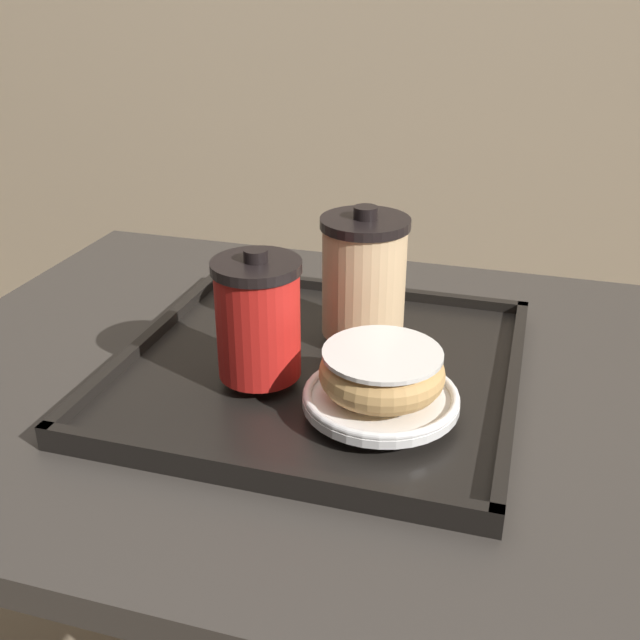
{
  "coord_description": "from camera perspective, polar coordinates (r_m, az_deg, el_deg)",
  "views": [
    {
      "loc": [
        0.22,
        -0.66,
        1.13
      ],
      "look_at": [
        0.03,
        -0.01,
        0.81
      ],
      "focal_mm": 42.0,
      "sensor_mm": 36.0,
      "label": 1
    }
  ],
  "objects": [
    {
      "name": "serving_tray",
      "position": [
        0.78,
        0.0,
        -3.77
      ],
      "size": [
        0.4,
        0.4,
        0.02
      ],
      "color": "black",
      "rests_on": "cafe_table"
    },
    {
      "name": "plate_with_chocolate_donut",
      "position": [
        0.69,
        4.65,
        -5.89
      ],
      "size": [
        0.14,
        0.14,
        0.01
      ],
      "color": "white",
      "rests_on": "serving_tray"
    },
    {
      "name": "spoon",
      "position": [
        0.88,
        -3.79,
        1.33
      ],
      "size": [
        0.03,
        0.16,
        0.01
      ],
      "rotation": [
        0.0,
        0.0,
        4.83
      ],
      "color": "silver",
      "rests_on": "serving_tray"
    },
    {
      "name": "coffee_cup_rear",
      "position": [
        0.79,
        3.36,
        3.4
      ],
      "size": [
        0.09,
        0.09,
        0.14
      ],
      "color": "#E0B784",
      "rests_on": "serving_tray"
    },
    {
      "name": "coffee_cup_front",
      "position": [
        0.71,
        -4.74,
        0.17
      ],
      "size": [
        0.09,
        0.09,
        0.13
      ],
      "color": "red",
      "rests_on": "serving_tray"
    },
    {
      "name": "donut_chocolate_glazed",
      "position": [
        0.67,
        4.74,
        -3.91
      ],
      "size": [
        0.11,
        0.11,
        0.04
      ],
      "color": "tan",
      "rests_on": "plate_with_chocolate_donut"
    },
    {
      "name": "cafe_table",
      "position": [
        0.9,
        -1.64,
        -13.68
      ],
      "size": [
        0.84,
        0.69,
        0.74
      ],
      "color": "#38332D",
      "rests_on": "ground_plane"
    }
  ]
}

